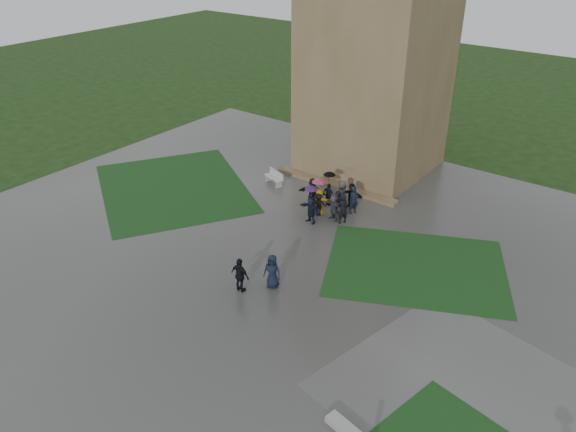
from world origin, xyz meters
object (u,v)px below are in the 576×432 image
Objects in this scene: pedestrian_mid at (272,271)px; pedestrian_near at (240,275)px; tower at (378,37)px; bench at (275,177)px.

pedestrian_mid is 0.98× the size of pedestrian_near.
tower is 10.70× the size of bench.
pedestrian_near is (6.14, -10.48, 0.42)m from bench.
tower is 9.99× the size of pedestrian_near.
pedestrian_near reaches higher than bench.
tower is 11.25m from bench.
pedestrian_near is (2.62, -16.95, -8.08)m from tower.
tower is 18.08m from pedestrian_mid.
tower reaches higher than pedestrian_mid.
bench is 11.71m from pedestrian_mid.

